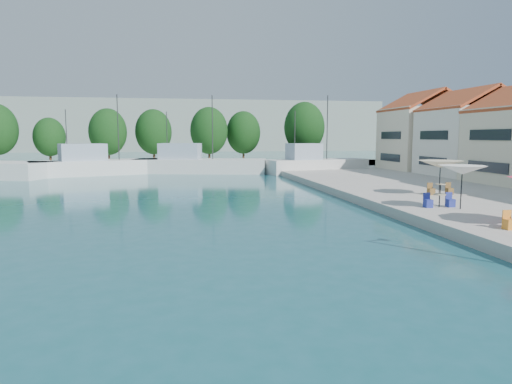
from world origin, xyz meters
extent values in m
cube|color=#ADA59D|center=(-8.00, 67.00, 0.30)|extent=(90.00, 16.00, 0.60)
cube|color=gray|center=(-30.00, 160.00, 8.00)|extent=(180.00, 40.00, 16.00)
cube|color=gray|center=(40.00, 180.00, 6.00)|extent=(140.00, 40.00, 12.00)
cube|color=white|center=(24.00, 42.00, 4.10)|extent=(8.00, 8.50, 7.00)
pyramid|color=#C3422B|center=(24.00, 42.00, 9.40)|extent=(8.40, 8.80, 1.80)
cube|color=#F2E1C1|center=(24.00, 51.00, 4.35)|extent=(8.60, 8.50, 7.50)
pyramid|color=#C3422B|center=(24.00, 51.00, 9.90)|extent=(9.00, 8.80, 1.80)
cube|color=silver|center=(-14.92, 56.74, 0.70)|extent=(17.60, 10.20, 2.20)
cube|color=#95A5B8|center=(-17.32, 55.83, 2.80)|extent=(6.02, 5.02, 2.00)
cylinder|color=#2D2D2D|center=(-13.32, 57.34, 5.80)|extent=(0.12, 0.12, 8.00)
cylinder|color=#2D2D2D|center=(-18.93, 55.23, 4.80)|extent=(0.10, 0.10, 6.00)
cube|color=silver|center=(-3.34, 57.00, 0.70)|extent=(17.25, 7.98, 2.20)
cube|color=#95A5B8|center=(-5.78, 57.56, 2.80)|extent=(5.63, 4.38, 2.00)
cylinder|color=#2D2D2D|center=(-1.71, 56.62, 5.80)|extent=(0.12, 0.12, 8.00)
cylinder|color=#2D2D2D|center=(-7.41, 57.94, 4.80)|extent=(0.10, 0.10, 6.00)
cube|color=silver|center=(11.37, 54.04, 0.70)|extent=(13.61, 6.31, 2.20)
cube|color=#95A5B8|center=(9.45, 53.60, 2.80)|extent=(4.45, 3.46, 2.00)
cylinder|color=#2D2D2D|center=(12.66, 54.34, 5.80)|extent=(0.12, 0.12, 8.00)
cylinder|color=#2D2D2D|center=(8.16, 53.30, 4.80)|extent=(0.10, 0.10, 6.00)
cylinder|color=#3F2B19|center=(-25.10, 71.77, 2.13)|extent=(0.36, 0.36, 3.07)
ellipsoid|color=#113711|center=(-25.10, 71.77, 4.59)|extent=(4.66, 4.66, 5.83)
cylinder|color=#3F2B19|center=(-16.27, 69.39, 2.42)|extent=(0.36, 0.36, 3.65)
ellipsoid|color=#113711|center=(-16.27, 69.39, 5.34)|extent=(5.55, 5.55, 6.93)
cylinder|color=#3F2B19|center=(-9.73, 71.27, 2.44)|extent=(0.36, 0.36, 3.68)
ellipsoid|color=#113711|center=(-9.73, 71.27, 5.38)|extent=(5.59, 5.59, 6.98)
cylinder|color=#3F2B19|center=(-1.26, 69.51, 2.51)|extent=(0.36, 0.36, 3.81)
ellipsoid|color=#113711|center=(-1.26, 69.51, 5.56)|extent=(5.80, 5.80, 7.25)
cylinder|color=#3F2B19|center=(4.43, 71.79, 2.40)|extent=(0.36, 0.36, 3.61)
ellipsoid|color=#113711|center=(4.43, 71.79, 5.29)|extent=(5.49, 5.49, 6.86)
cylinder|color=#3F2B19|center=(13.78, 68.99, 2.71)|extent=(0.36, 0.36, 4.23)
ellipsoid|color=#113711|center=(13.78, 68.99, 6.09)|extent=(6.42, 6.42, 8.03)
cylinder|color=black|center=(9.51, 21.44, 1.83)|extent=(0.06, 0.06, 2.46)
cone|color=white|center=(9.51, 21.44, 2.81)|extent=(2.60, 2.60, 0.50)
cylinder|color=black|center=(11.85, 27.38, 1.80)|extent=(0.06, 0.06, 2.41)
cone|color=beige|center=(11.85, 27.38, 2.76)|extent=(3.12, 3.12, 0.50)
cube|color=orange|center=(8.19, 15.94, 0.83)|extent=(0.42, 0.42, 0.46)
cylinder|color=black|center=(8.73, 22.29, 0.97)|extent=(0.06, 0.06, 0.74)
cylinder|color=tan|center=(8.73, 22.29, 1.34)|extent=(0.70, 0.70, 0.04)
cube|color=navy|center=(9.43, 22.29, 0.83)|extent=(0.42, 0.42, 0.46)
cube|color=navy|center=(8.03, 22.29, 0.83)|extent=(0.42, 0.42, 0.46)
cylinder|color=black|center=(12.02, 27.52, 0.97)|extent=(0.06, 0.06, 0.74)
cylinder|color=tan|center=(12.02, 27.52, 1.34)|extent=(0.70, 0.70, 0.04)
cube|color=brown|center=(12.72, 27.52, 0.83)|extent=(0.42, 0.42, 0.46)
cube|color=brown|center=(11.32, 27.52, 0.83)|extent=(0.42, 0.42, 0.46)
camera|label=1|loc=(-6.13, -1.59, 4.67)|focal=32.00mm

